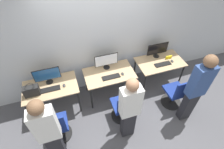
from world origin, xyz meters
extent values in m
plane|color=#4C4C51|center=(0.00, 0.00, 0.00)|extent=(20.00, 20.00, 0.00)
cube|color=#B7BCC1|center=(0.00, 0.81, 1.40)|extent=(12.00, 0.05, 2.80)
cube|color=tan|center=(-1.31, 0.34, 0.70)|extent=(1.13, 0.68, 0.02)
cylinder|color=black|center=(-1.83, 0.05, 0.35)|extent=(0.04, 0.04, 0.69)
cylinder|color=black|center=(-0.79, 0.05, 0.35)|extent=(0.04, 0.04, 0.69)
cylinder|color=black|center=(-1.83, 0.63, 0.35)|extent=(0.04, 0.04, 0.69)
cylinder|color=black|center=(-0.79, 0.63, 0.35)|extent=(0.04, 0.04, 0.69)
cylinder|color=black|center=(-1.31, 0.48, 0.72)|extent=(0.15, 0.15, 0.01)
cylinder|color=black|center=(-1.31, 0.48, 0.77)|extent=(0.04, 0.04, 0.08)
cube|color=black|center=(-1.31, 0.49, 0.95)|extent=(0.54, 0.01, 0.30)
cube|color=navy|center=(-1.31, 0.48, 0.95)|extent=(0.52, 0.01, 0.28)
cube|color=black|center=(-1.31, 0.26, 0.73)|extent=(0.41, 0.13, 0.02)
ellipsoid|color=#333333|center=(-1.02, 0.27, 0.73)|extent=(0.06, 0.09, 0.03)
cylinder|color=black|center=(-1.32, -0.40, 0.01)|extent=(0.48, 0.48, 0.03)
cylinder|color=black|center=(-1.32, -0.40, 0.22)|extent=(0.04, 0.04, 0.38)
cube|color=navy|center=(-1.32, -0.40, 0.44)|extent=(0.44, 0.44, 0.05)
cube|color=navy|center=(-1.32, -0.60, 0.68)|extent=(0.40, 0.04, 0.44)
cube|color=#232328|center=(-1.37, -0.82, 0.39)|extent=(0.25, 0.16, 0.79)
cube|color=white|center=(-1.37, -0.82, 1.13)|extent=(0.36, 0.20, 0.69)
sphere|color=brown|center=(-1.37, -0.82, 1.59)|extent=(0.22, 0.22, 0.22)
cube|color=tan|center=(0.00, 0.34, 0.70)|extent=(1.13, 0.68, 0.02)
cylinder|color=black|center=(-0.52, 0.05, 0.35)|extent=(0.04, 0.04, 0.69)
cylinder|color=black|center=(0.52, 0.05, 0.35)|extent=(0.04, 0.04, 0.69)
cylinder|color=black|center=(-0.52, 0.63, 0.35)|extent=(0.04, 0.04, 0.69)
cylinder|color=black|center=(0.52, 0.63, 0.35)|extent=(0.04, 0.04, 0.69)
cylinder|color=black|center=(0.00, 0.54, 0.72)|extent=(0.15, 0.15, 0.01)
cylinder|color=black|center=(0.00, 0.54, 0.77)|extent=(0.04, 0.04, 0.08)
cube|color=black|center=(0.00, 0.55, 0.95)|extent=(0.54, 0.01, 0.30)
cube|color=silver|center=(0.00, 0.54, 0.95)|extent=(0.52, 0.01, 0.28)
cube|color=black|center=(0.00, 0.20, 0.73)|extent=(0.41, 0.13, 0.02)
ellipsoid|color=#333333|center=(0.28, 0.21, 0.73)|extent=(0.06, 0.09, 0.03)
cylinder|color=black|center=(0.07, -0.37, 0.01)|extent=(0.48, 0.48, 0.03)
cylinder|color=black|center=(0.07, -0.37, 0.22)|extent=(0.04, 0.04, 0.38)
cube|color=navy|center=(0.07, -0.37, 0.44)|extent=(0.44, 0.44, 0.05)
cube|color=navy|center=(0.07, -0.57, 0.68)|extent=(0.40, 0.04, 0.44)
cube|color=#232328|center=(0.02, -0.79, 0.38)|extent=(0.25, 0.16, 0.75)
cube|color=white|center=(0.02, -0.79, 1.08)|extent=(0.36, 0.20, 0.65)
sphere|color=#9E7051|center=(0.02, -0.79, 1.51)|extent=(0.21, 0.21, 0.21)
cube|color=tan|center=(1.31, 0.34, 0.70)|extent=(1.13, 0.68, 0.02)
cylinder|color=black|center=(0.79, 0.05, 0.35)|extent=(0.04, 0.04, 0.69)
cylinder|color=black|center=(1.83, 0.05, 0.35)|extent=(0.04, 0.04, 0.69)
cylinder|color=black|center=(0.79, 0.63, 0.35)|extent=(0.04, 0.04, 0.69)
cylinder|color=black|center=(1.83, 0.63, 0.35)|extent=(0.04, 0.04, 0.69)
cylinder|color=black|center=(1.31, 0.55, 0.72)|extent=(0.15, 0.15, 0.01)
cylinder|color=black|center=(1.31, 0.55, 0.77)|extent=(0.04, 0.04, 0.08)
cube|color=black|center=(1.31, 0.56, 0.95)|extent=(0.54, 0.01, 0.30)
cube|color=black|center=(1.31, 0.55, 0.95)|extent=(0.52, 0.01, 0.28)
cube|color=black|center=(1.31, 0.22, 0.73)|extent=(0.41, 0.13, 0.02)
ellipsoid|color=#333333|center=(1.58, 0.25, 0.73)|extent=(0.06, 0.09, 0.03)
cylinder|color=black|center=(1.34, -0.40, 0.01)|extent=(0.48, 0.48, 0.03)
cylinder|color=black|center=(1.34, -0.40, 0.22)|extent=(0.04, 0.04, 0.38)
cube|color=navy|center=(1.34, -0.40, 0.44)|extent=(0.44, 0.44, 0.05)
cube|color=navy|center=(1.34, -0.60, 0.68)|extent=(0.40, 0.04, 0.44)
cube|color=#232328|center=(1.38, -0.82, 0.41)|extent=(0.25, 0.16, 0.82)
cube|color=navy|center=(1.38, -0.82, 1.17)|extent=(0.36, 0.20, 0.71)
sphere|color=brown|center=(1.38, -0.82, 1.64)|extent=(0.23, 0.23, 0.23)
cube|color=black|center=(-1.65, 0.24, 0.83)|extent=(0.30, 0.14, 0.22)
torus|color=black|center=(-1.65, 0.24, 0.96)|extent=(0.18, 0.18, 0.01)
cube|color=yellow|center=(1.56, 0.38, 0.76)|extent=(0.16, 0.03, 0.08)
camera|label=1|loc=(-0.83, -2.37, 3.50)|focal=28.00mm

